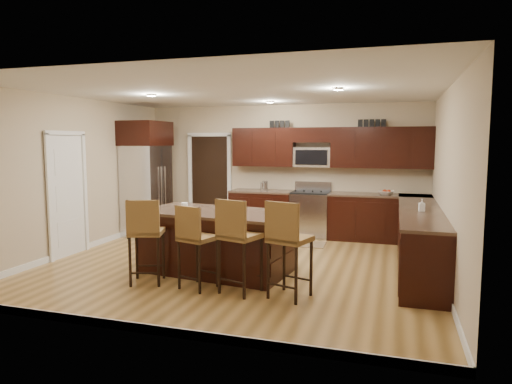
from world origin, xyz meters
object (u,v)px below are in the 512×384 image
(stool_right, at_px, (237,235))
(refrigerator, at_px, (146,177))
(island, at_px, (216,243))
(stool_left, at_px, (145,231))
(range, at_px, (310,214))
(stool_extra, at_px, (287,238))
(stool_mid, at_px, (195,237))

(stool_right, xyz_separation_m, refrigerator, (-3.05, 2.98, 0.44))
(stool_right, bearing_deg, island, 143.69)
(stool_left, distance_m, stool_right, 1.32)
(range, bearing_deg, stool_left, -112.63)
(stool_extra, bearing_deg, refrigerator, 157.70)
(refrigerator, bearing_deg, stool_mid, -50.50)
(stool_mid, bearing_deg, stool_extra, 16.91)
(stool_left, bearing_deg, refrigerator, 101.69)
(range, relative_size, stool_mid, 0.99)
(stool_mid, bearing_deg, refrigerator, 146.71)
(stool_left, height_order, stool_mid, stool_left)
(refrigerator, bearing_deg, stool_left, -59.85)
(range, height_order, stool_right, stool_right)
(island, bearing_deg, stool_right, -45.71)
(refrigerator, relative_size, stool_extra, 1.92)
(stool_mid, distance_m, stool_extra, 1.24)
(refrigerator, bearing_deg, stool_extra, -38.91)
(stool_mid, relative_size, stool_right, 0.91)
(island, relative_size, refrigerator, 1.00)
(island, distance_m, stool_mid, 0.89)
(range, xyz_separation_m, stool_right, (-0.25, -3.77, 0.29))
(stool_mid, bearing_deg, island, 110.65)
(island, relative_size, stool_left, 2.00)
(range, relative_size, stool_left, 0.95)
(stool_left, relative_size, stool_right, 0.96)
(island, xyz_separation_m, stool_left, (-0.67, -0.85, 0.30))
(island, height_order, stool_right, stool_right)
(refrigerator, bearing_deg, island, -41.59)
(island, distance_m, stool_right, 1.12)
(range, bearing_deg, island, -107.07)
(stool_left, height_order, stool_extra, stool_extra)
(stool_right, bearing_deg, stool_left, -163.54)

